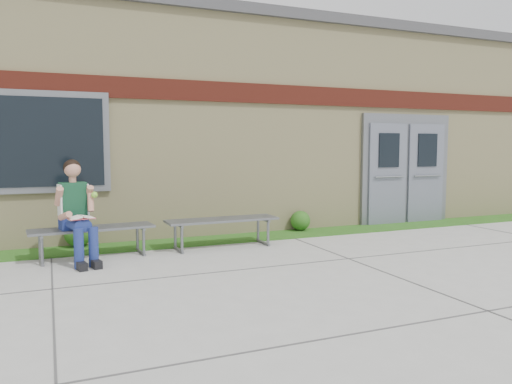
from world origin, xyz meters
name	(u,v)px	position (x,y,z in m)	size (l,w,h in m)	color
ground	(304,274)	(0.00, 0.00, 0.00)	(80.00, 80.00, 0.00)	#9E9E99
grass_strip	(234,238)	(0.00, 2.60, 0.01)	(16.00, 0.80, 0.02)	#284C14
school_building	(184,126)	(0.00, 5.99, 2.10)	(16.20, 6.22, 4.20)	beige
bench_left	(93,234)	(-2.43, 2.00, 0.35)	(1.79, 0.62, 0.46)	slate
bench_right	(222,225)	(-0.43, 2.00, 0.36)	(1.82, 0.54, 0.47)	slate
girl	(77,210)	(-2.65, 1.78, 0.74)	(0.58, 0.93, 1.45)	navy
shrub_mid	(78,233)	(-2.59, 2.85, 0.24)	(0.43, 0.43, 0.43)	#284C14
shrub_east	(300,221)	(1.44, 2.85, 0.21)	(0.38, 0.38, 0.38)	#284C14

